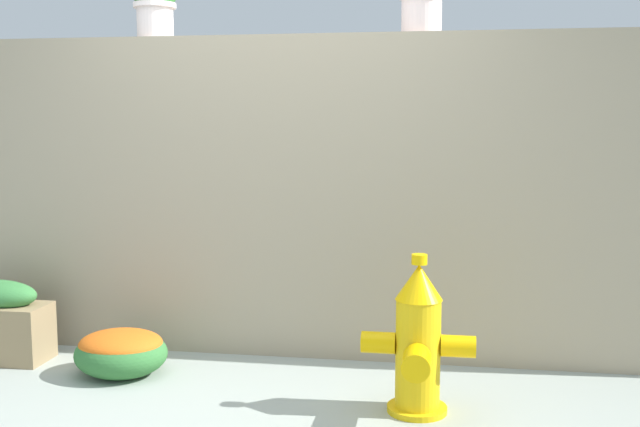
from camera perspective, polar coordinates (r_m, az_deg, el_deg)
The scene contains 4 objects.
ground_plane at distance 3.80m, azimuth -6.70°, elevation -15.41°, with size 24.00×24.00×0.00m, color #97A098.
stone_wall at distance 4.72m, azimuth -2.76°, elevation 1.31°, with size 5.74×0.38×1.95m, color tan.
fire_hydrant at distance 3.80m, azimuth 7.42°, elevation -9.72°, with size 0.56×0.45×0.80m.
flower_bush_left at distance 4.52m, azimuth -14.83°, elevation -10.01°, with size 0.53×0.48×0.27m.
Camera 1 is at (0.99, -3.37, 1.45)m, focal length 42.28 mm.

